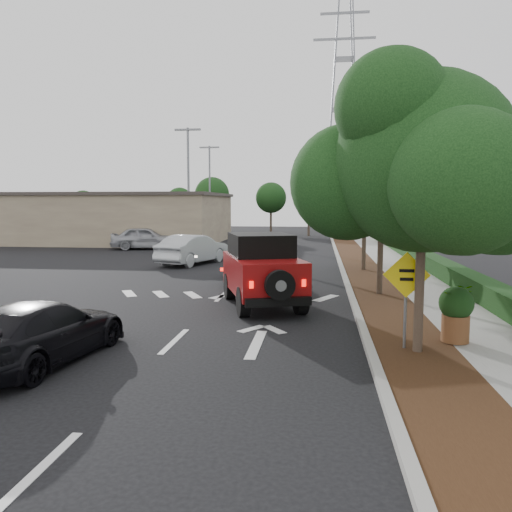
% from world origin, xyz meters
% --- Properties ---
extents(ground, '(120.00, 120.00, 0.00)m').
position_xyz_m(ground, '(0.00, 0.00, 0.00)').
color(ground, black).
rests_on(ground, ground).
extents(curb, '(0.20, 70.00, 0.15)m').
position_xyz_m(curb, '(4.60, 12.00, 0.07)').
color(curb, '#9E9B93').
rests_on(curb, ground).
extents(planting_strip, '(1.80, 70.00, 0.12)m').
position_xyz_m(planting_strip, '(5.60, 12.00, 0.06)').
color(planting_strip, black).
rests_on(planting_strip, ground).
extents(sidewalk, '(2.00, 70.00, 0.12)m').
position_xyz_m(sidewalk, '(7.50, 12.00, 0.06)').
color(sidewalk, gray).
rests_on(sidewalk, ground).
extents(hedge, '(0.80, 70.00, 0.80)m').
position_xyz_m(hedge, '(8.90, 12.00, 0.40)').
color(hedge, black).
rests_on(hedge, ground).
extents(commercial_building, '(22.00, 12.00, 4.00)m').
position_xyz_m(commercial_building, '(-16.00, 30.00, 2.00)').
color(commercial_building, '#85715C').
rests_on(commercial_building, ground).
extents(transmission_tower, '(7.00, 4.00, 28.00)m').
position_xyz_m(transmission_tower, '(6.00, 48.00, 0.00)').
color(transmission_tower, slate).
rests_on(transmission_tower, ground).
extents(street_tree_near, '(3.80, 3.80, 5.92)m').
position_xyz_m(street_tree_near, '(5.60, -0.50, 0.00)').
color(street_tree_near, black).
rests_on(street_tree_near, ground).
extents(street_tree_mid, '(3.20, 3.20, 5.32)m').
position_xyz_m(street_tree_mid, '(5.60, 6.50, 0.00)').
color(street_tree_mid, black).
rests_on(street_tree_mid, ground).
extents(street_tree_far, '(3.40, 3.40, 5.62)m').
position_xyz_m(street_tree_far, '(5.60, 13.00, 0.00)').
color(street_tree_far, black).
rests_on(street_tree_far, ground).
extents(light_pole_a, '(2.00, 0.22, 9.00)m').
position_xyz_m(light_pole_a, '(-6.50, 26.00, 0.00)').
color(light_pole_a, slate).
rests_on(light_pole_a, ground).
extents(light_pole_b, '(2.00, 0.22, 9.00)m').
position_xyz_m(light_pole_b, '(-7.50, 38.00, 0.00)').
color(light_pole_b, slate).
rests_on(light_pole_b, ground).
extents(red_jeep, '(3.23, 4.76, 2.33)m').
position_xyz_m(red_jeep, '(1.58, 4.61, 1.18)').
color(red_jeep, black).
rests_on(red_jeep, ground).
extents(silver_suv_ahead, '(3.11, 5.40, 1.42)m').
position_xyz_m(silver_suv_ahead, '(0.64, 9.40, 0.71)').
color(silver_suv_ahead, '#B0B4B9').
rests_on(silver_suv_ahead, ground).
extents(black_suv_oncoming, '(2.35, 4.68, 1.31)m').
position_xyz_m(black_suv_oncoming, '(-2.31, -1.88, 0.65)').
color(black_suv_oncoming, black).
rests_on(black_suv_oncoming, ground).
extents(silver_sedan_oncoming, '(3.28, 5.20, 1.62)m').
position_xyz_m(silver_sedan_oncoming, '(-3.40, 15.14, 0.81)').
color(silver_sedan_oncoming, '#AEB2B7').
rests_on(silver_sedan_oncoming, ground).
extents(parked_suv, '(5.16, 3.08, 1.65)m').
position_xyz_m(parked_suv, '(-9.06, 23.27, 0.82)').
color(parked_suv, '#A3A4AA').
rests_on(parked_suv, ground).
extents(speed_hump_sign, '(1.01, 0.10, 2.16)m').
position_xyz_m(speed_hump_sign, '(5.36, -0.30, 1.49)').
color(speed_hump_sign, slate).
rests_on(speed_hump_sign, ground).
extents(terracotta_planter, '(0.78, 0.78, 1.36)m').
position_xyz_m(terracotta_planter, '(6.60, 0.34, 0.92)').
color(terracotta_planter, brown).
rests_on(terracotta_planter, ground).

